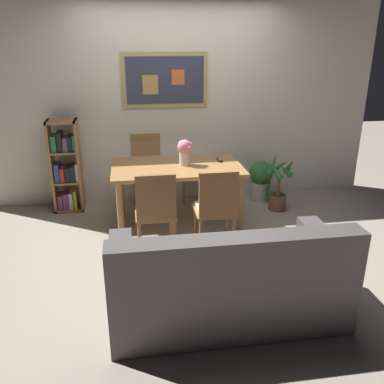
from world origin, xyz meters
name	(u,v)px	position (x,y,z in m)	size (l,w,h in m)	color
ground_plane	(196,244)	(0.00, 0.00, 0.00)	(12.00, 12.00, 0.00)	gray
wall_back_with_painting	(178,102)	(0.00, 1.45, 1.30)	(5.20, 0.14, 2.60)	silver
dining_table	(177,173)	(-0.13, 0.54, 0.63)	(1.46, 0.89, 0.73)	#9E7042
dining_chair_far_right	(193,161)	(0.18, 1.33, 0.54)	(0.40, 0.41, 0.91)	#9E7042
dining_chair_near_left	(156,208)	(-0.43, -0.21, 0.54)	(0.40, 0.41, 0.91)	#9E7042
dining_chair_near_right	(216,205)	(0.17, -0.22, 0.54)	(0.40, 0.41, 0.91)	#9E7042
dining_chair_far_left	(146,163)	(-0.44, 1.31, 0.54)	(0.40, 0.41, 0.91)	#9E7042
leather_couch	(227,283)	(0.04, -1.25, 0.31)	(1.80, 0.84, 0.84)	#514C4C
bookshelf	(67,168)	(-1.44, 1.19, 0.55)	(0.36, 0.28, 1.16)	#9E7042
potted_ivy	(261,179)	(1.08, 1.16, 0.28)	(0.32, 0.32, 0.53)	#B2ADA3
potted_palm	(279,186)	(1.19, 0.78, 0.32)	(0.37, 0.38, 0.76)	brown
flower_vase	(185,150)	(-0.04, 0.55, 0.90)	(0.18, 0.18, 0.29)	beige
tv_remote	(220,160)	(0.39, 0.65, 0.74)	(0.04, 0.16, 0.02)	black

